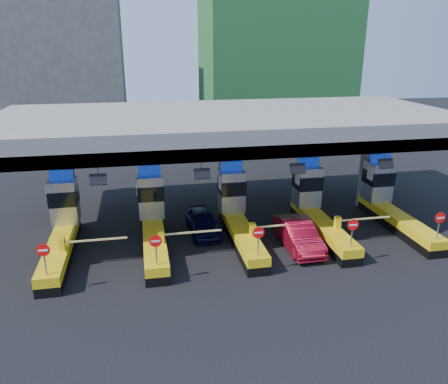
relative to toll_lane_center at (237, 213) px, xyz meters
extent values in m
plane|color=black|center=(0.00, -0.28, -1.40)|extent=(120.00, 120.00, 0.00)
cube|color=slate|center=(0.00, 2.72, 4.85)|extent=(28.00, 12.00, 1.50)
cube|color=#4C4C49|center=(0.00, -2.98, 4.45)|extent=(28.00, 0.60, 0.70)
cube|color=slate|center=(-10.00, 2.72, 1.35)|extent=(1.00, 1.00, 5.50)
cube|color=slate|center=(0.00, 2.72, 1.35)|extent=(1.00, 1.00, 5.50)
cube|color=slate|center=(10.00, 2.72, 1.35)|extent=(1.00, 1.00, 5.50)
cylinder|color=slate|center=(-7.50, -2.98, 3.85)|extent=(0.06, 0.06, 0.50)
cube|color=black|center=(-7.50, -3.18, 3.50)|extent=(0.80, 0.38, 0.54)
cylinder|color=slate|center=(-2.50, -2.98, 3.85)|extent=(0.06, 0.06, 0.50)
cube|color=black|center=(-2.50, -3.18, 3.50)|extent=(0.80, 0.38, 0.54)
cylinder|color=slate|center=(2.50, -2.98, 3.85)|extent=(0.06, 0.06, 0.50)
cube|color=black|center=(2.50, -3.18, 3.50)|extent=(0.80, 0.38, 0.54)
cylinder|color=slate|center=(7.50, -2.98, 3.85)|extent=(0.06, 0.06, 0.50)
cube|color=black|center=(7.50, -3.18, 3.50)|extent=(0.80, 0.38, 0.54)
cube|color=black|center=(-10.00, -1.28, -1.15)|extent=(1.20, 8.00, 0.50)
cube|color=#E5B70C|center=(-10.00, -1.28, -0.65)|extent=(1.20, 8.00, 0.50)
cube|color=#9EA3A8|center=(-10.00, 1.52, 0.90)|extent=(1.50, 1.50, 2.60)
cube|color=black|center=(-10.00, 1.50, 1.20)|extent=(1.56, 1.56, 0.90)
cube|color=#0C2DBF|center=(-10.00, 1.52, 2.48)|extent=(1.30, 0.35, 0.55)
cube|color=white|center=(-10.80, 1.22, 1.60)|extent=(0.06, 0.70, 0.90)
cylinder|color=slate|center=(-10.00, -4.88, 0.25)|extent=(0.07, 0.07, 1.30)
cylinder|color=red|center=(-10.00, -4.91, 0.85)|extent=(0.60, 0.04, 0.60)
cube|color=white|center=(-10.00, -4.93, 0.85)|extent=(0.42, 0.02, 0.10)
cube|color=#E5B70C|center=(-9.65, -2.48, -0.05)|extent=(0.30, 0.35, 0.70)
cube|color=white|center=(-8.00, -2.48, 0.05)|extent=(3.20, 0.08, 0.08)
cube|color=black|center=(-5.00, -1.28, -1.15)|extent=(1.20, 8.00, 0.50)
cube|color=#E5B70C|center=(-5.00, -1.28, -0.65)|extent=(1.20, 8.00, 0.50)
cube|color=#9EA3A8|center=(-5.00, 1.52, 0.90)|extent=(1.50, 1.50, 2.60)
cube|color=black|center=(-5.00, 1.50, 1.20)|extent=(1.56, 1.56, 0.90)
cube|color=#0C2DBF|center=(-5.00, 1.52, 2.48)|extent=(1.30, 0.35, 0.55)
cube|color=white|center=(-5.80, 1.22, 1.60)|extent=(0.06, 0.70, 0.90)
cylinder|color=slate|center=(-5.00, -4.88, 0.25)|extent=(0.07, 0.07, 1.30)
cylinder|color=red|center=(-5.00, -4.91, 0.85)|extent=(0.60, 0.04, 0.60)
cube|color=white|center=(-5.00, -4.93, 0.85)|extent=(0.42, 0.02, 0.10)
cube|color=#E5B70C|center=(-4.65, -2.48, -0.05)|extent=(0.30, 0.35, 0.70)
cube|color=white|center=(-3.00, -2.48, 0.05)|extent=(3.20, 0.08, 0.08)
cube|color=black|center=(0.00, -1.28, -1.15)|extent=(1.20, 8.00, 0.50)
cube|color=#E5B70C|center=(0.00, -1.28, -0.65)|extent=(1.20, 8.00, 0.50)
cube|color=#9EA3A8|center=(0.00, 1.52, 0.90)|extent=(1.50, 1.50, 2.60)
cube|color=black|center=(0.00, 1.50, 1.20)|extent=(1.56, 1.56, 0.90)
cube|color=#0C2DBF|center=(0.00, 1.52, 2.48)|extent=(1.30, 0.35, 0.55)
cube|color=white|center=(-0.80, 1.22, 1.60)|extent=(0.06, 0.70, 0.90)
cylinder|color=slate|center=(0.00, -4.88, 0.25)|extent=(0.07, 0.07, 1.30)
cylinder|color=red|center=(0.00, -4.91, 0.85)|extent=(0.60, 0.04, 0.60)
cube|color=white|center=(0.00, -4.93, 0.85)|extent=(0.42, 0.02, 0.10)
cube|color=#E5B70C|center=(0.35, -2.48, -0.05)|extent=(0.30, 0.35, 0.70)
cube|color=white|center=(2.00, -2.48, 0.05)|extent=(3.20, 0.08, 0.08)
cube|color=black|center=(5.00, -1.28, -1.15)|extent=(1.20, 8.00, 0.50)
cube|color=#E5B70C|center=(5.00, -1.28, -0.65)|extent=(1.20, 8.00, 0.50)
cube|color=#9EA3A8|center=(5.00, 1.52, 0.90)|extent=(1.50, 1.50, 2.60)
cube|color=black|center=(5.00, 1.50, 1.20)|extent=(1.56, 1.56, 0.90)
cube|color=#0C2DBF|center=(5.00, 1.52, 2.48)|extent=(1.30, 0.35, 0.55)
cube|color=white|center=(4.20, 1.22, 1.60)|extent=(0.06, 0.70, 0.90)
cylinder|color=slate|center=(5.00, -4.88, 0.25)|extent=(0.07, 0.07, 1.30)
cylinder|color=red|center=(5.00, -4.91, 0.85)|extent=(0.60, 0.04, 0.60)
cube|color=white|center=(5.00, -4.93, 0.85)|extent=(0.42, 0.02, 0.10)
cube|color=#E5B70C|center=(5.35, -2.48, -0.05)|extent=(0.30, 0.35, 0.70)
cube|color=white|center=(7.00, -2.48, 0.05)|extent=(3.20, 0.08, 0.08)
cube|color=black|center=(10.00, -1.28, -1.15)|extent=(1.20, 8.00, 0.50)
cube|color=#E5B70C|center=(10.00, -1.28, -0.65)|extent=(1.20, 8.00, 0.50)
cube|color=#9EA3A8|center=(10.00, 1.52, 0.90)|extent=(1.50, 1.50, 2.60)
cube|color=black|center=(10.00, 1.50, 1.20)|extent=(1.56, 1.56, 0.90)
cube|color=#0C2DBF|center=(10.00, 1.52, 2.48)|extent=(1.30, 0.35, 0.55)
cube|color=white|center=(9.20, 1.22, 1.60)|extent=(0.06, 0.70, 0.90)
cylinder|color=slate|center=(10.00, -4.88, 0.25)|extent=(0.07, 0.07, 1.30)
cylinder|color=red|center=(10.00, -4.91, 0.85)|extent=(0.60, 0.04, 0.60)
cube|color=white|center=(10.00, -4.93, 0.85)|extent=(0.42, 0.02, 0.10)
cube|color=#E5B70C|center=(10.35, -2.48, -0.05)|extent=(0.30, 0.35, 0.70)
cube|color=white|center=(12.00, -2.48, 0.05)|extent=(3.20, 0.08, 0.08)
cube|color=#1E5926|center=(12.00, 31.72, 12.60)|extent=(18.00, 12.00, 28.00)
cube|color=#4C4C49|center=(-14.00, 35.72, 7.60)|extent=(14.00, 10.00, 18.00)
imported|color=black|center=(-1.97, 0.53, -0.67)|extent=(1.92, 4.35, 1.46)
imported|color=maroon|center=(3.02, -2.46, -0.62)|extent=(1.71, 4.76, 1.56)
camera|label=1|loc=(-5.40, -23.78, 9.68)|focal=35.00mm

